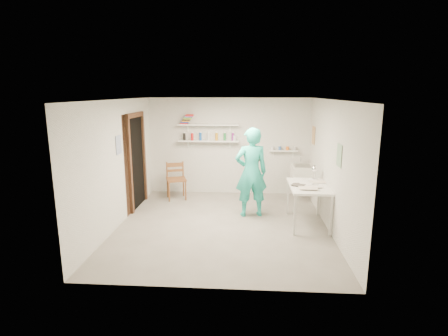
# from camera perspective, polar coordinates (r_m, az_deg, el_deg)

# --- Properties ---
(floor) EXTENTS (4.00, 4.50, 0.02)m
(floor) POSITION_cam_1_polar(r_m,az_deg,el_deg) (6.89, -0.23, -9.36)
(floor) COLOR slate
(floor) RESTS_ON ground
(ceiling) EXTENTS (4.00, 4.50, 0.02)m
(ceiling) POSITION_cam_1_polar(r_m,az_deg,el_deg) (6.40, -0.25, 11.20)
(ceiling) COLOR silver
(ceiling) RESTS_ON wall_back
(wall_back) EXTENTS (4.00, 0.02, 2.40)m
(wall_back) POSITION_cam_1_polar(r_m,az_deg,el_deg) (8.76, 0.82, 3.55)
(wall_back) COLOR silver
(wall_back) RESTS_ON ground
(wall_front) EXTENTS (4.00, 0.02, 2.40)m
(wall_front) POSITION_cam_1_polar(r_m,az_deg,el_deg) (4.36, -2.36, -5.53)
(wall_front) COLOR silver
(wall_front) RESTS_ON ground
(wall_left) EXTENTS (0.02, 4.50, 2.40)m
(wall_left) POSITION_cam_1_polar(r_m,az_deg,el_deg) (6.98, -16.94, 0.74)
(wall_left) COLOR silver
(wall_left) RESTS_ON ground
(wall_right) EXTENTS (0.02, 4.50, 2.40)m
(wall_right) POSITION_cam_1_polar(r_m,az_deg,el_deg) (6.71, 17.16, 0.28)
(wall_right) COLOR silver
(wall_right) RESTS_ON ground
(doorway_recess) EXTENTS (0.02, 0.90, 2.00)m
(doorway_recess) POSITION_cam_1_polar(r_m,az_deg,el_deg) (7.98, -14.09, 0.85)
(doorway_recess) COLOR black
(doorway_recess) RESTS_ON wall_left
(corridor_box) EXTENTS (1.40, 1.50, 2.10)m
(corridor_box) POSITION_cam_1_polar(r_m,az_deg,el_deg) (8.21, -18.83, 1.24)
(corridor_box) COLOR brown
(corridor_box) RESTS_ON ground
(door_lintel) EXTENTS (0.06, 1.05, 0.10)m
(door_lintel) POSITION_cam_1_polar(r_m,az_deg,el_deg) (7.84, -14.35, 8.39)
(door_lintel) COLOR brown
(door_lintel) RESTS_ON wall_left
(door_jamb_near) EXTENTS (0.06, 0.10, 2.00)m
(door_jamb_near) POSITION_cam_1_polar(r_m,az_deg,el_deg) (7.51, -15.10, 0.09)
(door_jamb_near) COLOR brown
(door_jamb_near) RESTS_ON ground
(door_jamb_far) EXTENTS (0.06, 0.10, 2.00)m
(door_jamb_far) POSITION_cam_1_polar(r_m,az_deg,el_deg) (8.44, -12.93, 1.52)
(door_jamb_far) COLOR brown
(door_jamb_far) RESTS_ON ground
(shelf_lower) EXTENTS (1.50, 0.22, 0.03)m
(shelf_lower) POSITION_cam_1_polar(r_m,az_deg,el_deg) (8.65, -2.54, 4.43)
(shelf_lower) COLOR white
(shelf_lower) RESTS_ON wall_back
(shelf_upper) EXTENTS (1.50, 0.22, 0.03)m
(shelf_upper) POSITION_cam_1_polar(r_m,az_deg,el_deg) (8.61, -2.57, 7.07)
(shelf_upper) COLOR white
(shelf_upper) RESTS_ON wall_back
(ledge_shelf) EXTENTS (0.70, 0.14, 0.03)m
(ledge_shelf) POSITION_cam_1_polar(r_m,az_deg,el_deg) (8.72, 9.69, 2.80)
(ledge_shelf) COLOR white
(ledge_shelf) RESTS_ON wall_back
(poster_left) EXTENTS (0.01, 0.28, 0.36)m
(poster_left) POSITION_cam_1_polar(r_m,az_deg,el_deg) (6.96, -16.81, 3.65)
(poster_left) COLOR #334C7F
(poster_left) RESTS_ON wall_left
(poster_right_a) EXTENTS (0.01, 0.34, 0.42)m
(poster_right_a) POSITION_cam_1_polar(r_m,az_deg,el_deg) (8.39, 14.40, 5.19)
(poster_right_a) COLOR #995933
(poster_right_a) RESTS_ON wall_right
(poster_right_b) EXTENTS (0.01, 0.30, 0.38)m
(poster_right_b) POSITION_cam_1_polar(r_m,az_deg,el_deg) (6.12, 18.28, 1.95)
(poster_right_b) COLOR #3F724C
(poster_right_b) RESTS_ON wall_right
(belfast_sink) EXTENTS (0.48, 0.60, 0.30)m
(belfast_sink) POSITION_cam_1_polar(r_m,az_deg,el_deg) (8.39, 12.62, -0.62)
(belfast_sink) COLOR white
(belfast_sink) RESTS_ON wall_right
(man) EXTENTS (0.75, 0.58, 1.85)m
(man) POSITION_cam_1_polar(r_m,az_deg,el_deg) (7.16, 4.46, -0.73)
(man) COLOR #26C2B0
(man) RESTS_ON ground
(wall_clock) EXTENTS (0.33, 0.11, 0.33)m
(wall_clock) POSITION_cam_1_polar(r_m,az_deg,el_deg) (7.31, 4.86, 1.99)
(wall_clock) COLOR beige
(wall_clock) RESTS_ON man
(wooden_chair) EXTENTS (0.56, 0.55, 0.97)m
(wooden_chair) POSITION_cam_1_polar(r_m,az_deg,el_deg) (8.45, -7.81, -1.86)
(wooden_chair) COLOR brown
(wooden_chair) RESTS_ON ground
(work_table) EXTENTS (0.71, 1.19, 0.79)m
(work_table) POSITION_cam_1_polar(r_m,az_deg,el_deg) (6.98, 13.49, -5.89)
(work_table) COLOR white
(work_table) RESTS_ON ground
(desk_lamp) EXTENTS (0.15, 0.15, 0.15)m
(desk_lamp) POSITION_cam_1_polar(r_m,az_deg,el_deg) (7.31, 14.64, -0.13)
(desk_lamp) COLOR silver
(desk_lamp) RESTS_ON work_table
(spray_cans) EXTENTS (1.26, 0.06, 0.17)m
(spray_cans) POSITION_cam_1_polar(r_m,az_deg,el_deg) (8.64, -2.55, 5.09)
(spray_cans) COLOR black
(spray_cans) RESTS_ON shelf_lower
(book_stack) EXTENTS (0.32, 0.14, 0.22)m
(book_stack) POSITION_cam_1_polar(r_m,az_deg,el_deg) (8.67, -6.09, 7.90)
(book_stack) COLOR red
(book_stack) RESTS_ON shelf_upper
(ledge_pots) EXTENTS (0.48, 0.07, 0.09)m
(ledge_pots) POSITION_cam_1_polar(r_m,az_deg,el_deg) (8.71, 9.71, 3.19)
(ledge_pots) COLOR silver
(ledge_pots) RESTS_ON ledge_shelf
(papers) EXTENTS (0.30, 0.22, 0.03)m
(papers) POSITION_cam_1_polar(r_m,az_deg,el_deg) (6.86, 13.66, -2.62)
(papers) COLOR silver
(papers) RESTS_ON work_table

